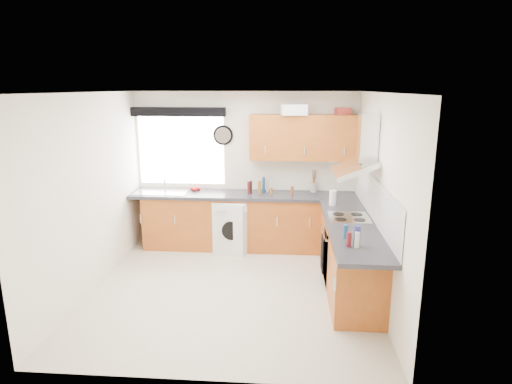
# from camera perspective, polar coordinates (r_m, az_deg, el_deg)

# --- Properties ---
(ground_plane) EXTENTS (3.60, 3.60, 0.00)m
(ground_plane) POSITION_cam_1_polar(r_m,az_deg,el_deg) (5.72, -3.20, -12.78)
(ground_plane) COLOR beige
(ceiling) EXTENTS (3.60, 3.60, 0.02)m
(ceiling) POSITION_cam_1_polar(r_m,az_deg,el_deg) (5.12, -3.59, 13.11)
(ceiling) COLOR white
(ceiling) RESTS_ON wall_back
(wall_back) EXTENTS (3.60, 0.02, 2.50)m
(wall_back) POSITION_cam_1_polar(r_m,az_deg,el_deg) (7.03, -1.46, 3.07)
(wall_back) COLOR silver
(wall_back) RESTS_ON ground_plane
(wall_front) EXTENTS (3.60, 0.02, 2.50)m
(wall_front) POSITION_cam_1_polar(r_m,az_deg,el_deg) (3.59, -7.17, -7.68)
(wall_front) COLOR silver
(wall_front) RESTS_ON ground_plane
(wall_left) EXTENTS (0.02, 3.60, 2.50)m
(wall_left) POSITION_cam_1_polar(r_m,az_deg,el_deg) (5.80, -21.30, -0.20)
(wall_left) COLOR silver
(wall_left) RESTS_ON ground_plane
(wall_right) EXTENTS (0.02, 3.60, 2.50)m
(wall_right) POSITION_cam_1_polar(r_m,az_deg,el_deg) (5.36, 16.07, -0.90)
(wall_right) COLOR silver
(wall_right) RESTS_ON ground_plane
(window) EXTENTS (1.40, 0.02, 1.10)m
(window) POSITION_cam_1_polar(r_m,az_deg,el_deg) (7.15, -9.93, 5.48)
(window) COLOR silver
(window) RESTS_ON wall_back
(window_blind) EXTENTS (1.50, 0.18, 0.14)m
(window_blind) POSITION_cam_1_polar(r_m,az_deg,el_deg) (7.00, -10.32, 10.48)
(window_blind) COLOR black
(window_blind) RESTS_ON wall_back
(splashback) EXTENTS (0.01, 3.00, 0.54)m
(splashback) POSITION_cam_1_polar(r_m,az_deg,el_deg) (5.66, 15.33, -0.81)
(splashback) COLOR white
(splashback) RESTS_ON wall_right
(base_cab_back) EXTENTS (3.00, 0.58, 0.86)m
(base_cab_back) POSITION_cam_1_polar(r_m,az_deg,el_deg) (6.97, -2.48, -4.01)
(base_cab_back) COLOR #8E4416
(base_cab_back) RESTS_ON ground_plane
(base_cab_corner) EXTENTS (0.60, 0.60, 0.86)m
(base_cab_corner) POSITION_cam_1_polar(r_m,az_deg,el_deg) (6.96, 10.75, -4.27)
(base_cab_corner) COLOR #8E4416
(base_cab_corner) RESTS_ON ground_plane
(base_cab_right) EXTENTS (0.58, 2.10, 0.86)m
(base_cab_right) POSITION_cam_1_polar(r_m,az_deg,el_deg) (5.70, 12.34, -8.47)
(base_cab_right) COLOR #8E4416
(base_cab_right) RESTS_ON ground_plane
(worktop_back) EXTENTS (3.60, 0.62, 0.05)m
(worktop_back) POSITION_cam_1_polar(r_m,az_deg,el_deg) (6.82, -1.69, -0.42)
(worktop_back) COLOR #222228
(worktop_back) RESTS_ON base_cab_back
(worktop_right) EXTENTS (0.62, 2.42, 0.05)m
(worktop_right) POSITION_cam_1_polar(r_m,az_deg,el_deg) (5.41, 12.69, -4.59)
(worktop_right) COLOR #222228
(worktop_right) RESTS_ON base_cab_right
(sink) EXTENTS (0.84, 0.46, 0.10)m
(sink) POSITION_cam_1_polar(r_m,az_deg,el_deg) (7.06, -12.49, 0.30)
(sink) COLOR silver
(sink) RESTS_ON worktop_back
(oven) EXTENTS (0.56, 0.58, 0.85)m
(oven) POSITION_cam_1_polar(r_m,az_deg,el_deg) (5.84, 12.04, -7.96)
(oven) COLOR black
(oven) RESTS_ON ground_plane
(hob_plate) EXTENTS (0.52, 0.52, 0.01)m
(hob_plate) POSITION_cam_1_polar(r_m,az_deg,el_deg) (5.68, 12.28, -3.34)
(hob_plate) COLOR silver
(hob_plate) RESTS_ON worktop_right
(extractor_hood) EXTENTS (0.52, 0.78, 0.66)m
(extractor_hood) POSITION_cam_1_polar(r_m,az_deg,el_deg) (5.51, 13.77, 5.17)
(extractor_hood) COLOR silver
(extractor_hood) RESTS_ON wall_right
(upper_cabinets) EXTENTS (1.70, 0.35, 0.70)m
(upper_cabinets) POSITION_cam_1_polar(r_m,az_deg,el_deg) (6.75, 6.48, 7.25)
(upper_cabinets) COLOR #8E4416
(upper_cabinets) RESTS_ON wall_back
(washing_machine) EXTENTS (0.71, 0.70, 0.83)m
(washing_machine) POSITION_cam_1_polar(r_m,az_deg,el_deg) (6.87, -3.00, -4.42)
(washing_machine) COLOR silver
(washing_machine) RESTS_ON ground_plane
(wall_clock) EXTENTS (0.32, 0.04, 0.32)m
(wall_clock) POSITION_cam_1_polar(r_m,az_deg,el_deg) (6.95, -4.44, 7.54)
(wall_clock) COLOR black
(wall_clock) RESTS_ON wall_back
(casserole) EXTENTS (0.41, 0.32, 0.16)m
(casserole) POSITION_cam_1_polar(r_m,az_deg,el_deg) (6.60, 5.07, 10.89)
(casserole) COLOR silver
(casserole) RESTS_ON upper_cabinets
(storage_box) EXTENTS (0.25, 0.22, 0.10)m
(storage_box) POSITION_cam_1_polar(r_m,az_deg,el_deg) (6.86, 11.50, 10.52)
(storage_box) COLOR #C63D33
(storage_box) RESTS_ON upper_cabinets
(utensil_pot) EXTENTS (0.11, 0.11, 0.15)m
(utensil_pot) POSITION_cam_1_polar(r_m,az_deg,el_deg) (6.97, 7.70, 0.61)
(utensil_pot) COLOR gray
(utensil_pot) RESTS_ON worktop_back
(kitchen_roll) EXTENTS (0.11, 0.11, 0.22)m
(kitchen_roll) POSITION_cam_1_polar(r_m,az_deg,el_deg) (6.23, 10.19, -0.75)
(kitchen_roll) COLOR silver
(kitchen_roll) RESTS_ON worktop_right
(tomato_cluster) EXTENTS (0.18, 0.18, 0.07)m
(tomato_cluster) POSITION_cam_1_polar(r_m,az_deg,el_deg) (7.08, -8.09, 0.45)
(tomato_cluster) COLOR #AD0F0D
(tomato_cluster) RESTS_ON worktop_back
(jar_0) EXTENTS (0.05, 0.05, 0.23)m
(jar_0) POSITION_cam_1_polar(r_m,az_deg,el_deg) (6.88, 1.55, 0.89)
(jar_0) COLOR gray
(jar_0) RESTS_ON worktop_back
(jar_1) EXTENTS (0.06, 0.06, 0.22)m
(jar_1) POSITION_cam_1_polar(r_m,az_deg,el_deg) (6.75, 0.47, 0.60)
(jar_1) COLOR brown
(jar_1) RESTS_ON worktop_back
(jar_2) EXTENTS (0.05, 0.05, 0.15)m
(jar_2) POSITION_cam_1_polar(r_m,az_deg,el_deg) (6.65, 4.83, 0.07)
(jar_2) COLOR brown
(jar_2) RESTS_ON worktop_back
(jar_3) EXTENTS (0.05, 0.05, 0.11)m
(jar_3) POSITION_cam_1_polar(r_m,az_deg,el_deg) (6.76, 2.05, 0.14)
(jar_3) COLOR brown
(jar_3) RESTS_ON worktop_back
(jar_4) EXTENTS (0.05, 0.05, 0.25)m
(jar_4) POSITION_cam_1_polar(r_m,az_deg,el_deg) (6.86, 1.01, 0.97)
(jar_4) COLOR navy
(jar_4) RESTS_ON worktop_back
(jar_5) EXTENTS (0.05, 0.05, 0.20)m
(jar_5) POSITION_cam_1_polar(r_m,az_deg,el_deg) (6.76, -0.99, 0.56)
(jar_5) COLOR #541115
(jar_5) RESTS_ON worktop_back
(jar_6) EXTENTS (0.04, 0.04, 0.21)m
(jar_6) POSITION_cam_1_polar(r_m,az_deg,el_deg) (6.80, -0.69, 0.66)
(jar_6) COLOR black
(jar_6) RESTS_ON worktop_back
(bottle_0) EXTENTS (0.05, 0.05, 0.16)m
(bottle_0) POSITION_cam_1_polar(r_m,az_deg,el_deg) (4.66, 12.28, -6.20)
(bottle_0) COLOR maroon
(bottle_0) RESTS_ON worktop_right
(bottle_1) EXTENTS (0.05, 0.05, 0.17)m
(bottle_1) POSITION_cam_1_polar(r_m,az_deg,el_deg) (4.64, 13.33, -6.24)
(bottle_1) COLOR beige
(bottle_1) RESTS_ON worktop_right
(bottle_2) EXTENTS (0.05, 0.05, 0.15)m
(bottle_2) POSITION_cam_1_polar(r_m,az_deg,el_deg) (4.91, 11.83, -5.19)
(bottle_2) COLOR navy
(bottle_2) RESTS_ON worktop_right
(bottle_3) EXTENTS (0.07, 0.07, 0.23)m
(bottle_3) POSITION_cam_1_polar(r_m,az_deg,el_deg) (4.68, 13.33, -5.74)
(bottle_3) COLOR navy
(bottle_3) RESTS_ON worktop_right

